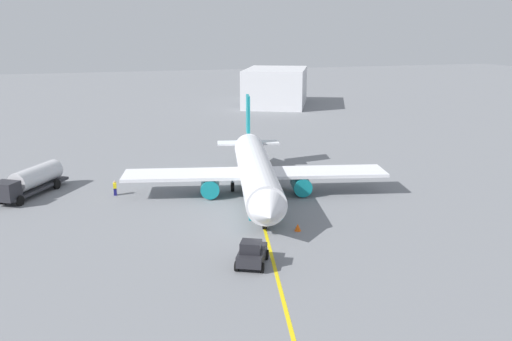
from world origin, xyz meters
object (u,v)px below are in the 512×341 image
object	(u,v)px
refueling_worker	(115,188)
pushback_tug	(252,254)
safety_cone_nose	(298,227)
airplane	(256,172)
fuel_tanker	(31,180)

from	to	relation	value
refueling_worker	pushback_tug	bearing A→B (deg)	21.51
safety_cone_nose	airplane	bearing A→B (deg)	-179.05
fuel_tanker	refueling_worker	world-z (taller)	fuel_tanker
airplane	fuel_tanker	size ratio (longest dim) A/B	3.25
airplane	pushback_tug	bearing A→B (deg)	-18.86
airplane	safety_cone_nose	xyz separation A→B (m)	(12.22, 0.20, -2.38)
safety_cone_nose	refueling_worker	bearing A→B (deg)	-137.62
pushback_tug	refueling_worker	distance (m)	24.80
airplane	refueling_worker	world-z (taller)	airplane
pushback_tug	airplane	bearing A→B (deg)	161.14
airplane	fuel_tanker	bearing A→B (deg)	-107.88
fuel_tanker	safety_cone_nose	bearing A→B (deg)	50.76
pushback_tug	safety_cone_nose	bearing A→B (deg)	133.17
pushback_tug	fuel_tanker	bearing A→B (deg)	-145.23
refueling_worker	safety_cone_nose	size ratio (longest dim) A/B	2.42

